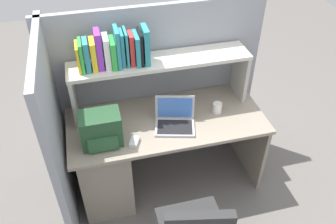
% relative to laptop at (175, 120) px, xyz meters
% --- Properties ---
extents(ground_plane, '(8.00, 8.00, 0.00)m').
position_rel_laptop_xyz_m(ground_plane, '(-0.05, 0.08, -0.78)').
color(ground_plane, slate).
extents(desk, '(1.60, 0.70, 0.73)m').
position_rel_laptop_xyz_m(desk, '(-0.44, 0.08, -0.38)').
color(desk, gray).
rests_on(desk, ground_plane).
extents(cubicle_partition_rear, '(1.84, 0.05, 1.55)m').
position_rel_laptop_xyz_m(cubicle_partition_rear, '(-0.05, 0.46, -0.01)').
color(cubicle_partition_rear, gray).
rests_on(cubicle_partition_rear, ground_plane).
extents(cubicle_partition_left, '(0.05, 1.06, 1.55)m').
position_rel_laptop_xyz_m(cubicle_partition_left, '(-0.90, 0.03, -0.01)').
color(cubicle_partition_left, gray).
rests_on(cubicle_partition_left, ground_plane).
extents(overhead_hutch, '(1.44, 0.28, 0.45)m').
position_rel_laptop_xyz_m(overhead_hutch, '(-0.05, 0.28, 0.30)').
color(overhead_hutch, '#BCB7AC').
rests_on(overhead_hutch, desk).
extents(reference_books_on_shelf, '(0.53, 0.19, 0.30)m').
position_rel_laptop_xyz_m(reference_books_on_shelf, '(-0.39, 0.27, 0.53)').
color(reference_books_on_shelf, yellow).
rests_on(reference_books_on_shelf, overhead_hutch).
extents(laptop, '(0.36, 0.32, 0.22)m').
position_rel_laptop_xyz_m(laptop, '(0.00, 0.00, 0.00)').
color(laptop, '#B7BABF').
rests_on(laptop, desk).
extents(backpack, '(0.30, 0.23, 0.26)m').
position_rel_laptop_xyz_m(backpack, '(-0.58, -0.06, 0.08)').
color(backpack, '#264C2D').
rests_on(backpack, desk).
extents(computer_mouse, '(0.10, 0.12, 0.03)m').
position_rel_laptop_xyz_m(computer_mouse, '(-0.35, -0.13, -0.03)').
color(computer_mouse, silver).
rests_on(computer_mouse, desk).
extents(paper_cup, '(0.08, 0.08, 0.09)m').
position_rel_laptop_xyz_m(paper_cup, '(0.38, 0.07, -0.01)').
color(paper_cup, white).
rests_on(paper_cup, desk).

